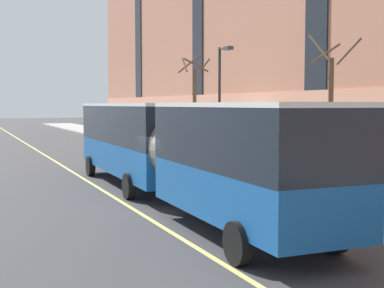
% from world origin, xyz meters
% --- Properties ---
extents(ground_plane, '(260.00, 260.00, 0.00)m').
position_xyz_m(ground_plane, '(0.00, 0.00, 0.00)').
color(ground_plane, '#38383A').
extents(sidewalk, '(5.18, 160.00, 0.15)m').
position_xyz_m(sidewalk, '(9.30, 3.00, 0.07)').
color(sidewalk, '#9E9B93').
rests_on(sidewalk, ground).
extents(city_bus, '(3.19, 19.67, 3.64)m').
position_xyz_m(city_bus, '(0.43, 1.57, 2.11)').
color(city_bus, '#19569E').
rests_on(city_bus, ground).
extents(parked_car_white_1, '(1.96, 4.24, 1.56)m').
position_xyz_m(parked_car_white_1, '(5.47, 28.38, 0.78)').
color(parked_car_white_1, silver).
rests_on(parked_car_white_1, ground).
extents(parked_car_champagne_3, '(2.16, 4.82, 1.56)m').
position_xyz_m(parked_car_champagne_3, '(5.50, 13.27, 0.79)').
color(parked_car_champagne_3, '#BCAD89').
rests_on(parked_car_champagne_3, ground).
extents(street_tree_mid_block, '(1.85, 1.92, 6.70)m').
position_xyz_m(street_tree_mid_block, '(9.17, 3.41, 3.48)').
color(street_tree_mid_block, brown).
rests_on(street_tree_mid_block, sidewalk).
extents(street_tree_far_uptown, '(2.07, 2.18, 7.17)m').
position_xyz_m(street_tree_far_uptown, '(9.13, 19.23, 3.85)').
color(street_tree_far_uptown, brown).
rests_on(street_tree_far_uptown, sidewalk).
extents(street_lamp, '(0.36, 1.48, 6.76)m').
position_xyz_m(street_lamp, '(7.31, 11.10, 4.30)').
color(street_lamp, '#2D2D30').
rests_on(street_lamp, sidewalk).
extents(lane_centerline, '(0.16, 140.00, 0.01)m').
position_xyz_m(lane_centerline, '(-1.27, 3.00, 0.00)').
color(lane_centerline, '#E0D66B').
rests_on(lane_centerline, ground).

